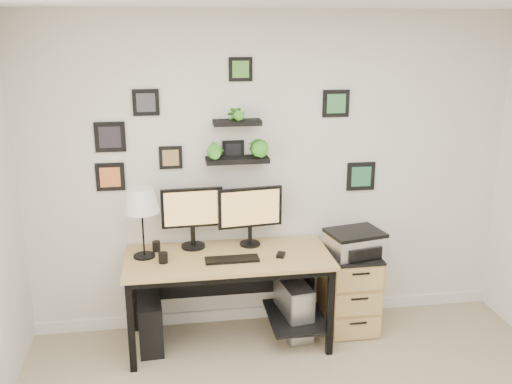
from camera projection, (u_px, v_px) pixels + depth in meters
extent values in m
plane|color=silver|center=(272.00, 174.00, 4.69)|extent=(4.00, 0.00, 4.00)
cube|color=white|center=(271.00, 311.00, 5.03)|extent=(4.00, 0.03, 0.10)
cube|color=tan|center=(228.00, 258.00, 4.44)|extent=(1.60, 0.70, 0.03)
cube|color=black|center=(228.00, 262.00, 4.45)|extent=(1.54, 0.64, 0.05)
cube|color=black|center=(225.00, 273.00, 4.83)|extent=(1.44, 0.02, 0.41)
cube|color=black|center=(296.00, 316.00, 4.68)|extent=(0.45, 0.63, 0.03)
cube|color=black|center=(131.00, 328.00, 4.15)|extent=(0.05, 0.05, 0.72)
cube|color=black|center=(135.00, 291.00, 4.72)|extent=(0.05, 0.05, 0.72)
cube|color=black|center=(330.00, 312.00, 4.37)|extent=(0.05, 0.05, 0.72)
cube|color=black|center=(311.00, 279.00, 4.94)|extent=(0.05, 0.05, 0.72)
cylinder|color=black|center=(193.00, 246.00, 4.60)|extent=(0.20, 0.20, 0.02)
cylinder|color=black|center=(193.00, 236.00, 4.58)|extent=(0.04, 0.04, 0.17)
cube|color=black|center=(192.00, 208.00, 4.51)|extent=(0.49, 0.05, 0.32)
cube|color=tan|center=(192.00, 208.00, 4.49)|extent=(0.44, 0.03, 0.27)
cylinder|color=black|center=(250.00, 244.00, 4.65)|extent=(0.19, 0.19, 0.02)
cylinder|color=black|center=(250.00, 235.00, 4.63)|extent=(0.04, 0.04, 0.15)
cube|color=black|center=(250.00, 207.00, 4.56)|extent=(0.53, 0.09, 0.33)
cube|color=tan|center=(251.00, 208.00, 4.54)|extent=(0.47, 0.06, 0.28)
cube|color=black|center=(232.00, 259.00, 4.34)|extent=(0.41, 0.13, 0.02)
cube|color=black|center=(281.00, 255.00, 4.42)|extent=(0.09, 0.11, 0.03)
cylinder|color=black|center=(145.00, 256.00, 4.42)|extent=(0.17, 0.17, 0.02)
cylinder|color=black|center=(143.00, 225.00, 4.35)|extent=(0.01, 0.01, 0.50)
cone|color=white|center=(141.00, 200.00, 4.29)|extent=(0.27, 0.27, 0.19)
cylinder|color=black|center=(163.00, 258.00, 4.30)|extent=(0.07, 0.07, 0.08)
cylinder|color=black|center=(156.00, 246.00, 4.52)|extent=(0.06, 0.06, 0.08)
cube|color=black|center=(150.00, 323.00, 4.51)|extent=(0.21, 0.42, 0.41)
cube|color=gray|center=(293.00, 308.00, 4.72)|extent=(0.26, 0.48, 0.46)
cube|color=silver|center=(303.00, 321.00, 4.51)|extent=(0.18, 0.03, 0.42)
cube|color=tan|center=(349.00, 291.00, 4.80)|extent=(0.42, 0.50, 0.65)
cube|color=black|center=(351.00, 254.00, 4.71)|extent=(0.43, 0.51, 0.02)
cube|color=tan|center=(357.00, 329.00, 4.62)|extent=(0.39, 0.02, 0.18)
cylinder|color=black|center=(358.00, 323.00, 4.59)|extent=(0.14, 0.02, 0.02)
cube|color=tan|center=(359.00, 305.00, 4.56)|extent=(0.39, 0.02, 0.18)
cylinder|color=black|center=(360.00, 299.00, 4.53)|extent=(0.14, 0.02, 0.02)
cube|color=tan|center=(360.00, 280.00, 4.50)|extent=(0.39, 0.02, 0.18)
cylinder|color=black|center=(361.00, 274.00, 4.47)|extent=(0.14, 0.02, 0.02)
cube|color=silver|center=(355.00, 244.00, 4.66)|extent=(0.49, 0.41, 0.17)
cube|color=black|center=(355.00, 233.00, 4.63)|extent=(0.49, 0.41, 0.03)
cube|color=black|center=(366.00, 255.00, 4.51)|extent=(0.29, 0.08, 0.10)
cube|color=black|center=(237.00, 160.00, 4.52)|extent=(0.50, 0.18, 0.04)
cube|color=black|center=(237.00, 122.00, 4.43)|extent=(0.38, 0.15, 0.04)
imported|color=green|center=(216.00, 141.00, 4.45)|extent=(0.15, 0.12, 0.27)
imported|color=green|center=(259.00, 140.00, 4.50)|extent=(0.15, 0.15, 0.27)
imported|color=green|center=(237.00, 103.00, 4.38)|extent=(0.13, 0.09, 0.25)
cube|color=black|center=(146.00, 102.00, 4.36)|extent=(0.20, 0.02, 0.20)
cube|color=#3D3D43|center=(146.00, 103.00, 4.35)|extent=(0.14, 0.00, 0.14)
cube|color=black|center=(110.00, 137.00, 4.39)|extent=(0.23, 0.02, 0.23)
cube|color=#25232A|center=(110.00, 137.00, 4.38)|extent=(0.16, 0.00, 0.16)
cube|color=black|center=(110.00, 177.00, 4.48)|extent=(0.22, 0.02, 0.22)
cube|color=orange|center=(110.00, 177.00, 4.47)|extent=(0.16, 0.00, 0.16)
cube|color=black|center=(336.00, 103.00, 4.60)|extent=(0.22, 0.02, 0.22)
cube|color=#3E884F|center=(336.00, 104.00, 4.59)|extent=(0.15, 0.00, 0.15)
cube|color=black|center=(233.00, 151.00, 4.58)|extent=(0.18, 0.02, 0.18)
cube|color=black|center=(233.00, 151.00, 4.56)|extent=(0.12, 0.00, 0.12)
cube|color=black|center=(361.00, 176.00, 4.81)|extent=(0.24, 0.02, 0.24)
cube|color=#2B784D|center=(361.00, 177.00, 4.80)|extent=(0.17, 0.00, 0.17)
cube|color=black|center=(241.00, 69.00, 4.40)|extent=(0.18, 0.02, 0.18)
cube|color=#4D9431|center=(241.00, 69.00, 4.39)|extent=(0.13, 0.00, 0.13)
cube|color=black|center=(171.00, 158.00, 4.51)|extent=(0.18, 0.02, 0.18)
cube|color=#9A7A47|center=(171.00, 158.00, 4.50)|extent=(0.13, 0.00, 0.13)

